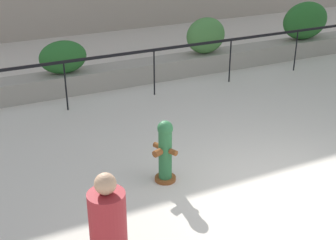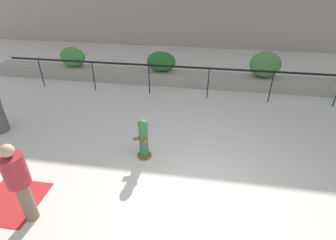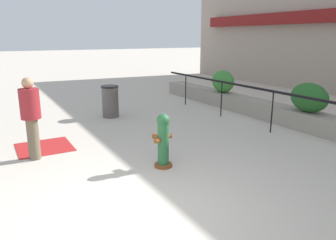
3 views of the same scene
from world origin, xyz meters
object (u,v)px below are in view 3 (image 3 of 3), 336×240
hedge_bush_0 (223,81)px  fire_hydrant (163,140)px  trash_bin (110,101)px  pedestrian (31,113)px  hedge_bush_1 (309,98)px

hedge_bush_0 → fire_hydrant: size_ratio=0.99×
fire_hydrant → trash_bin: (-4.48, 0.51, -0.04)m
trash_bin → hedge_bush_0: bearing=85.4°
fire_hydrant → pedestrian: pedestrian is taller
pedestrian → hedge_bush_0: bearing=109.4°
hedge_bush_1 → pedestrian: pedestrian is taller
hedge_bush_0 → trash_bin: bearing=-94.6°
fire_hydrant → hedge_bush_0: bearing=131.0°
pedestrian → trash_bin: size_ratio=1.71×
hedge_bush_0 → pedestrian: 7.33m
hedge_bush_0 → fire_hydrant: 6.32m
pedestrian → trash_bin: 3.89m
fire_hydrant → trash_bin: size_ratio=1.07×
fire_hydrant → hedge_bush_1: bearing=95.0°
pedestrian → trash_bin: pedestrian is taller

